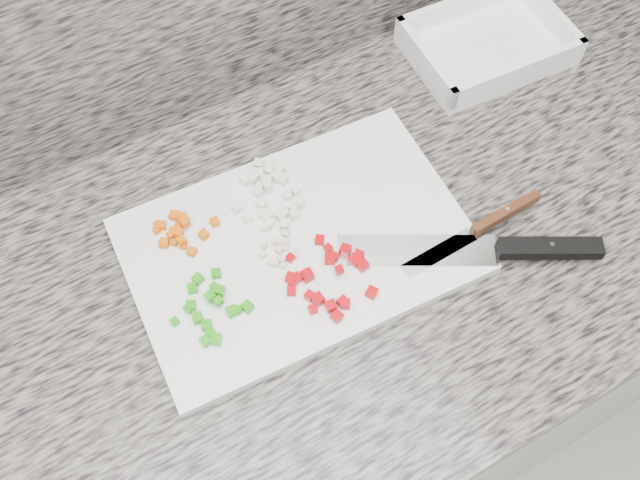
% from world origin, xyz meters
% --- Properties ---
extents(cabinet, '(3.92, 0.62, 0.86)m').
position_xyz_m(cabinet, '(0.00, 1.44, 0.43)').
color(cabinet, silver).
rests_on(cabinet, ground).
extents(countertop, '(3.96, 0.64, 0.04)m').
position_xyz_m(countertop, '(0.00, 1.44, 0.88)').
color(countertop, '#645F58').
rests_on(countertop, cabinet).
extents(cutting_board, '(0.44, 0.31, 0.01)m').
position_xyz_m(cutting_board, '(0.10, 1.46, 0.91)').
color(cutting_board, silver).
rests_on(cutting_board, countertop).
extents(carrot_pile, '(0.08, 0.07, 0.02)m').
position_xyz_m(carrot_pile, '(-0.02, 1.55, 0.92)').
color(carrot_pile, '#D25604').
rests_on(carrot_pile, cutting_board).
extents(onion_pile, '(0.09, 0.12, 0.02)m').
position_xyz_m(onion_pile, '(0.11, 1.54, 0.92)').
color(onion_pile, silver).
rests_on(onion_pile, cutting_board).
extents(green_pepper_pile, '(0.10, 0.10, 0.02)m').
position_xyz_m(green_pepper_pile, '(-0.03, 1.43, 0.92)').
color(green_pepper_pile, '#208D0C').
rests_on(green_pepper_pile, cutting_board).
extents(red_pepper_pile, '(0.11, 0.12, 0.02)m').
position_xyz_m(red_pepper_pile, '(0.11, 1.40, 0.92)').
color(red_pepper_pile, '#AC0208').
rests_on(red_pepper_pile, cutting_board).
extents(garlic_pile, '(0.05, 0.05, 0.01)m').
position_xyz_m(garlic_pile, '(0.08, 1.46, 0.92)').
color(garlic_pile, beige).
rests_on(garlic_pile, cutting_board).
extents(chef_knife, '(0.30, 0.19, 0.02)m').
position_xyz_m(chef_knife, '(0.32, 1.32, 0.92)').
color(chef_knife, '#BABCC1').
rests_on(chef_knife, cutting_board).
extents(paring_knife, '(0.21, 0.02, 0.02)m').
position_xyz_m(paring_knife, '(0.33, 1.36, 0.92)').
color(paring_knife, '#BABCC1').
rests_on(paring_knife, cutting_board).
extents(tray, '(0.24, 0.18, 0.05)m').
position_xyz_m(tray, '(0.52, 1.62, 0.92)').
color(tray, white).
rests_on(tray, countertop).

